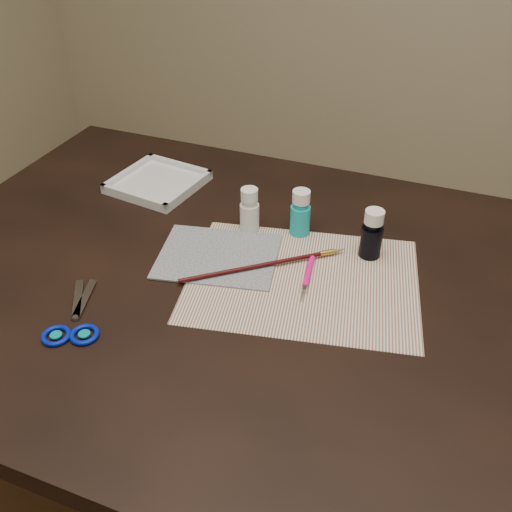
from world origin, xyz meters
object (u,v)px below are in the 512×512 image
(paint_bottle_navy, at_px, (372,234))
(paint_bottle_white, at_px, (249,210))
(paint_bottle_cyan, at_px, (300,213))
(scissors, at_px, (73,311))
(paper, at_px, (303,280))
(palette_tray, at_px, (158,182))
(canvas, at_px, (218,256))

(paint_bottle_navy, bearing_deg, paint_bottle_white, -179.74)
(paint_bottle_cyan, distance_m, scissors, 0.44)
(scissors, bearing_deg, paper, -87.09)
(paint_bottle_cyan, relative_size, scissors, 0.53)
(scissors, distance_m, palette_tray, 0.42)
(paper, xyz_separation_m, palette_tray, (-0.40, 0.20, 0.01))
(paint_bottle_white, xyz_separation_m, paint_bottle_cyan, (0.09, 0.02, 0.00))
(paint_bottle_navy, bearing_deg, paper, -129.09)
(paint_bottle_cyan, distance_m, paint_bottle_navy, 0.14)
(scissors, bearing_deg, paint_bottle_navy, -82.56)
(paper, xyz_separation_m, paint_bottle_white, (-0.14, 0.11, 0.04))
(palette_tray, bearing_deg, paint_bottle_cyan, -10.57)
(canvas, xyz_separation_m, paint_bottle_white, (0.02, 0.10, 0.04))
(paint_bottle_cyan, height_order, paint_bottle_navy, paint_bottle_navy)
(paper, relative_size, palette_tray, 2.27)
(paint_bottle_white, bearing_deg, palette_tray, 160.54)
(paint_bottle_white, distance_m, palette_tray, 0.27)
(paint_bottle_cyan, height_order, scissors, paint_bottle_cyan)
(paint_bottle_white, relative_size, scissors, 0.52)
(paint_bottle_white, relative_size, paint_bottle_navy, 0.95)
(scissors, bearing_deg, paint_bottle_cyan, -68.58)
(paint_bottle_white, bearing_deg, paint_bottle_cyan, 14.71)
(canvas, bearing_deg, scissors, -124.44)
(canvas, bearing_deg, palette_tray, 140.17)
(paper, relative_size, paint_bottle_white, 4.34)
(paint_bottle_white, relative_size, palette_tray, 0.52)
(canvas, height_order, paint_bottle_cyan, paint_bottle_cyan)
(canvas, xyz_separation_m, paint_bottle_navy, (0.26, 0.11, 0.04))
(scissors, bearing_deg, palette_tray, -20.72)
(paper, height_order, scissors, scissors)
(canvas, bearing_deg, paint_bottle_cyan, 48.50)
(scissors, bearing_deg, paint_bottle_white, -59.31)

